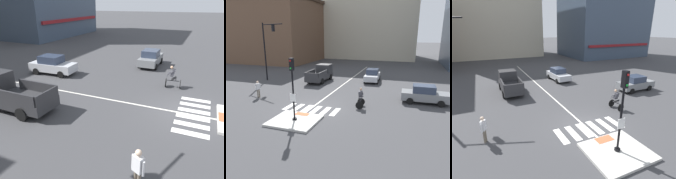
{
  "view_description": "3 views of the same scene",
  "coord_description": "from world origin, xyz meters",
  "views": [
    {
      "loc": [
        -11.79,
        -0.42,
        5.96
      ],
      "look_at": [
        -0.32,
        4.62,
        0.85
      ],
      "focal_mm": 34.17,
      "sensor_mm": 36.0,
      "label": 1
    },
    {
      "loc": [
        7.47,
        -15.31,
        6.12
      ],
      "look_at": [
        1.08,
        3.38,
        0.85
      ],
      "focal_mm": 33.58,
      "sensor_mm": 36.0,
      "label": 2
    },
    {
      "loc": [
        -6.05,
        -9.17,
        6.34
      ],
      "look_at": [
        0.73,
        5.26,
        1.0
      ],
      "focal_mm": 28.43,
      "sensor_mm": 36.0,
      "label": 3
    }
  ],
  "objects": [
    {
      "name": "ground_plane",
      "position": [
        0.0,
        0.0,
        0.0
      ],
      "size": [
        300.0,
        300.0,
        0.0
      ],
      "primitive_type": "plane",
      "color": "#3D3D3F"
    },
    {
      "name": "crosswalk_stripe_a",
      "position": [
        -2.11,
        -0.36,
        0.0
      ],
      "size": [
        0.44,
        1.8,
        0.01
      ],
      "primitive_type": "cube",
      "color": "silver",
      "rests_on": "ground"
    },
    {
      "name": "crosswalk_stripe_b",
      "position": [
        -1.27,
        -0.36,
        0.0
      ],
      "size": [
        0.44,
        1.8,
        0.01
      ],
      "primitive_type": "cube",
      "color": "silver",
      "rests_on": "ground"
    },
    {
      "name": "crosswalk_stripe_c",
      "position": [
        -0.42,
        -0.36,
        0.0
      ],
      "size": [
        0.44,
        1.8,
        0.01
      ],
      "primitive_type": "cube",
      "color": "silver",
      "rests_on": "ground"
    },
    {
      "name": "crosswalk_stripe_d",
      "position": [
        0.42,
        -0.36,
        0.0
      ],
      "size": [
        0.44,
        1.8,
        0.01
      ],
      "primitive_type": "cube",
      "color": "silver",
      "rests_on": "ground"
    },
    {
      "name": "crosswalk_stripe_e",
      "position": [
        1.27,
        -0.36,
        0.0
      ],
      "size": [
        0.44,
        1.8,
        0.01
      ],
      "primitive_type": "cube",
      "color": "silver",
      "rests_on": "ground"
    },
    {
      "name": "crosswalk_stripe_f",
      "position": [
        2.11,
        -0.36,
        0.0
      ],
      "size": [
        0.44,
        1.8,
        0.01
      ],
      "primitive_type": "cube",
      "color": "silver",
      "rests_on": "ground"
    },
    {
      "name": "lane_centre_line",
      "position": [
        -0.1,
        10.0,
        0.0
      ],
      "size": [
        0.14,
        28.0,
        0.01
      ],
      "primitive_type": "cube",
      "color": "silver",
      "rests_on": "ground"
    },
    {
      "name": "car_silver_eastbound_far",
      "position": [
        2.98,
        11.85,
        0.81
      ],
      "size": [
        2.0,
        4.18,
        1.64
      ],
      "color": "silver",
      "rests_on": "ground"
    },
    {
      "name": "car_grey_cross_right",
      "position": [
        9.03,
        4.45,
        0.81
      ],
      "size": [
        4.11,
        1.86,
        1.64
      ],
      "color": "slate",
      "rests_on": "ground"
    },
    {
      "name": "pickup_truck_charcoal_westbound_far",
      "position": [
        -3.56,
        10.0,
        0.98
      ],
      "size": [
        2.07,
        5.1,
        2.08
      ],
      "color": "#2D2D30",
      "rests_on": "ground"
    },
    {
      "name": "cyclist",
      "position": [
        3.77,
        1.47,
        0.87
      ],
      "size": [
        0.74,
        1.14,
        1.68
      ],
      "color": "black",
      "rests_on": "ground"
    },
    {
      "name": "pedestrian_at_curb_left",
      "position": [
        -6.44,
        1.01,
        0.98
      ],
      "size": [
        0.35,
        0.5,
        1.67
      ],
      "color": "#6B6051",
      "rests_on": "ground"
    }
  ]
}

